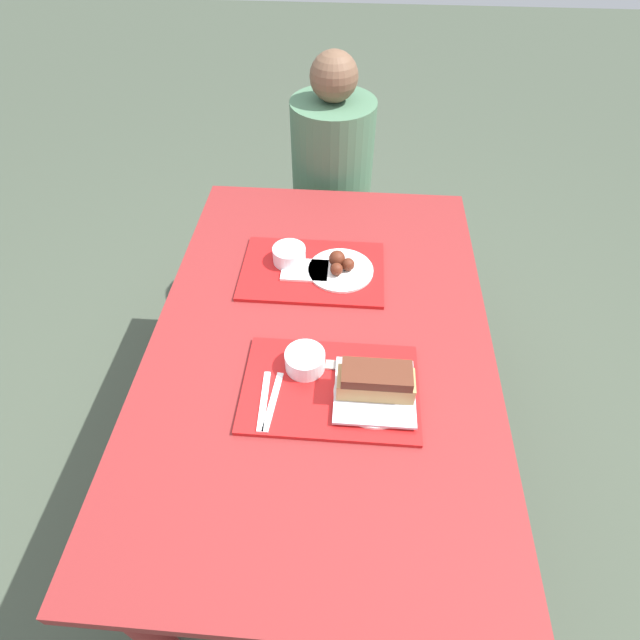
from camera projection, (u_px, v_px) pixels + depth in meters
The scene contains 14 objects.
ground_plane at pixel (321, 465), 1.91m from camera, with size 12.00×12.00×0.00m, color #424C3D.
picnic_table at pixel (321, 358), 1.43m from camera, with size 0.92×1.43×0.75m.
picnic_bench_far at pixel (336, 237), 2.28m from camera, with size 0.88×0.28×0.44m.
tray_near at pixel (330, 388), 1.24m from camera, with size 0.44×0.29×0.01m.
tray_far at pixel (313, 271), 1.53m from camera, with size 0.44×0.29×0.01m.
bowl_coleslaw_near at pixel (305, 360), 1.25m from camera, with size 0.10×0.10×0.05m.
brisket_sandwich_plate at pixel (375, 385), 1.19m from camera, with size 0.20×0.20×0.09m.
plastic_fork_near at pixel (264, 401), 1.20m from camera, with size 0.02×0.17×0.00m.
plastic_knife_near at pixel (273, 401), 1.20m from camera, with size 0.03×0.17×0.00m.
condiment_packet at pixel (333, 365), 1.27m from camera, with size 0.04×0.03×0.01m.
bowl_coleslaw_far at pixel (289, 254), 1.54m from camera, with size 0.10×0.10×0.05m.
wings_plate_far at pixel (340, 267), 1.51m from camera, with size 0.20×0.20×0.06m.
napkin_far at pixel (305, 270), 1.52m from camera, with size 0.14×0.10×0.01m.
person_seated_across at pixel (332, 162), 2.00m from camera, with size 0.33×0.33×0.72m.
Camera 1 is at (0.07, -0.89, 1.78)m, focal length 28.00 mm.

